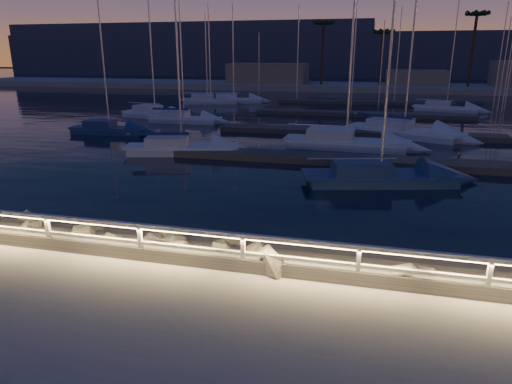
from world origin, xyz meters
TOP-DOWN VIEW (x-y plane):
  - ground at (0.00, 0.00)m, footprint 400.00×400.00m
  - harbor_water at (0.00, 31.22)m, footprint 400.00×440.00m
  - guard_rail at (-0.07, -0.00)m, footprint 44.11×0.12m
  - riprap at (-4.66, 1.53)m, footprint 41.96×2.94m
  - floating_docks at (0.00, 32.50)m, footprint 22.00×36.00m
  - far_shore at (-0.12, 74.05)m, footprint 160.00×14.00m
  - palm_left at (-8.00, 72.00)m, footprint 3.00×3.00m
  - palm_center at (2.00, 73.00)m, footprint 3.00×3.00m
  - palm_right at (16.00, 72.00)m, footprint 3.00×3.00m
  - distant_hills at (-22.13, 133.69)m, footprint 230.00×37.50m
  - sailboat_a at (-19.51, 21.88)m, footprint 6.42×2.27m
  - sailboat_b at (-0.72, 20.51)m, footprint 8.58×3.02m
  - sailboat_c at (1.48, 11.94)m, footprint 7.90×4.14m
  - sailboat_e at (-20.20, 31.47)m, footprint 7.53×3.70m
  - sailboat_f at (-10.84, 16.12)m, footprint 7.49×3.91m
  - sailboat_g at (3.35, 26.36)m, footprint 9.12×5.99m
  - sailboat_i at (-19.32, 45.46)m, footprint 7.42×4.15m
  - sailboat_j at (-16.11, 29.11)m, footprint 6.96×2.38m
  - sailboat_k at (8.91, 44.47)m, footprint 7.38×3.81m
  - sailboat_m at (-20.18, 46.64)m, footprint 6.78×3.12m
  - sailboat_n at (-16.80, 47.27)m, footprint 7.84×4.42m

SIDE VIEW (x-z plane):
  - harbor_water at x=0.00m, z-range -1.27..-0.67m
  - floating_docks at x=0.00m, z-range -0.60..-0.20m
  - riprap at x=-4.66m, z-range -0.93..0.48m
  - sailboat_k at x=8.91m, z-range -6.24..5.83m
  - sailboat_j at x=-16.11m, z-range -6.05..5.66m
  - sailboat_a at x=-19.51m, z-range -5.60..5.21m
  - sailboat_c at x=1.48m, z-range -6.65..6.27m
  - sailboat_m at x=-20.18m, z-range -5.79..5.43m
  - sailboat_f at x=-10.84m, z-range -6.33..5.97m
  - sailboat_n at x=-16.80m, z-range -6.62..6.29m
  - sailboat_i at x=-19.32m, z-range -6.29..5.97m
  - sailboat_e at x=-20.20m, z-range -6.37..6.06m
  - sailboat_g at x=3.35m, z-range -7.72..7.44m
  - sailboat_b at x=-0.72m, z-range -7.33..7.06m
  - ground at x=0.00m, z-range 0.00..0.00m
  - far_shore at x=-0.12m, z-range -2.31..2.89m
  - guard_rail at x=-0.07m, z-range 0.24..1.30m
  - distant_hills at x=-22.13m, z-range -4.26..13.74m
  - palm_center at x=2.00m, z-range 3.93..13.63m
  - palm_left at x=-8.00m, z-range 4.54..15.74m
  - palm_right at x=16.00m, z-range 4.93..17.13m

